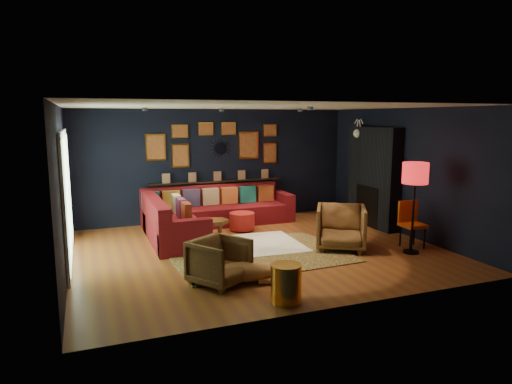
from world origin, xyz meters
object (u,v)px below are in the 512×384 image
object	(u,v)px
sectional	(202,216)
pouf	(242,221)
floor_lamp	(415,177)
dog	(244,268)
gold_stool	(286,283)
armchair_right	(341,225)
coffee_table	(212,224)
orange_chair	(411,220)
armchair_left	(219,259)

from	to	relation	value
sectional	pouf	xyz separation A→B (m)	(0.81, -0.31, -0.11)
floor_lamp	dog	xyz separation A→B (m)	(-3.30, -0.32, -1.16)
gold_stool	floor_lamp	bearing A→B (deg)	21.61
floor_lamp	dog	size ratio (longest dim) A/B	1.30
sectional	armchair_right	world-z (taller)	armchair_right
coffee_table	gold_stool	size ratio (longest dim) A/B	1.40
armchair_right	orange_chair	distance (m)	1.35
sectional	armchair_right	distance (m)	3.08
pouf	dog	xyz separation A→B (m)	(-1.00, -2.98, 0.01)
sectional	dog	bearing A→B (deg)	-93.23
armchair_left	gold_stool	distance (m)	1.14
coffee_table	armchair_right	size ratio (longest dim) A/B	0.80
coffee_table	floor_lamp	xyz separation A→B (m)	(3.10, -2.20, 1.06)
gold_stool	armchair_right	bearing A→B (deg)	43.64
armchair_right	pouf	bearing A→B (deg)	152.26
pouf	dog	world-z (taller)	dog
gold_stool	orange_chair	size ratio (longest dim) A/B	0.59
sectional	gold_stool	world-z (taller)	sectional
dog	orange_chair	bearing A→B (deg)	24.69
armchair_left	gold_stool	bearing A→B (deg)	-89.87
armchair_left	orange_chair	size ratio (longest dim) A/B	0.86
sectional	gold_stool	xyz separation A→B (m)	(0.09, -4.16, -0.07)
armchair_right	dog	distance (m)	2.47
coffee_table	pouf	distance (m)	0.92
sectional	orange_chair	xyz separation A→B (m)	(3.37, -2.61, 0.19)
pouf	floor_lamp	xyz separation A→B (m)	(2.30, -2.65, 1.17)
floor_lamp	dog	world-z (taller)	floor_lamp
sectional	pouf	size ratio (longest dim) A/B	6.26
coffee_table	dog	distance (m)	2.54
pouf	gold_stool	distance (m)	3.92
pouf	armchair_right	xyz separation A→B (m)	(1.24, -1.97, 0.24)
armchair_left	dog	size ratio (longest dim) A/B	0.59
sectional	armchair_left	distance (m)	3.27
pouf	dog	size ratio (longest dim) A/B	0.43
pouf	orange_chair	xyz separation A→B (m)	(2.55, -2.30, 0.30)
dog	sectional	bearing A→B (deg)	100.70
coffee_table	armchair_right	world-z (taller)	armchair_right
coffee_table	sectional	bearing A→B (deg)	91.09
sectional	dog	distance (m)	3.29
coffee_table	orange_chair	bearing A→B (deg)	-28.90
armchair_left	armchair_right	xyz separation A→B (m)	(2.60, 0.94, 0.08)
pouf	armchair_left	bearing A→B (deg)	-114.99
armchair_left	gold_stool	xyz separation A→B (m)	(0.63, -0.94, -0.12)
sectional	coffee_table	world-z (taller)	sectional
coffee_table	orange_chair	size ratio (longest dim) A/B	0.83
gold_stool	sectional	bearing A→B (deg)	91.27
pouf	armchair_left	xyz separation A→B (m)	(-1.36, -2.91, 0.16)
sectional	armchair_right	size ratio (longest dim) A/B	3.80
sectional	coffee_table	size ratio (longest dim) A/B	4.76
orange_chair	dog	bearing A→B (deg)	-165.97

